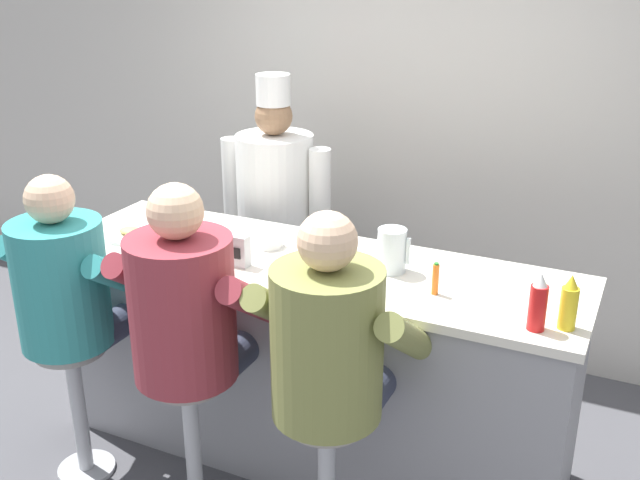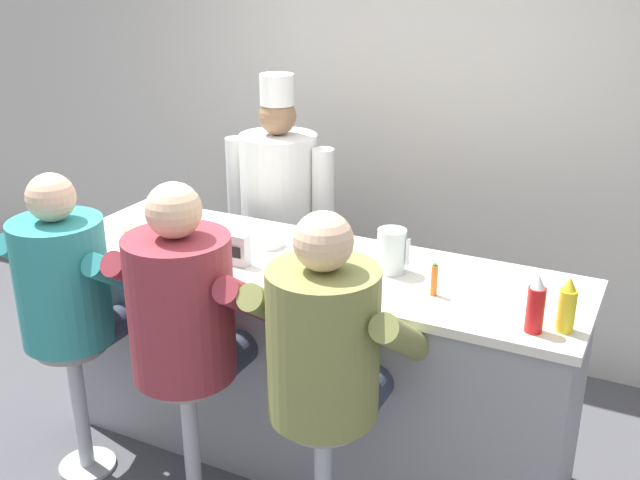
% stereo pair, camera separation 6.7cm
% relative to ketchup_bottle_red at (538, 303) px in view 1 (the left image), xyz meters
% --- Properties ---
extents(wall_back, '(10.00, 0.06, 2.70)m').
position_rel_ketchup_bottle_red_xyz_m(wall_back, '(-1.06, 1.62, 0.19)').
color(wall_back, beige).
rests_on(wall_back, ground_plane).
extents(diner_counter, '(2.51, 0.73, 1.05)m').
position_rel_ketchup_bottle_red_xyz_m(diner_counter, '(-1.06, 0.25, -0.63)').
color(diner_counter, gray).
rests_on(diner_counter, ground_plane).
extents(ketchup_bottle_red, '(0.07, 0.07, 0.23)m').
position_rel_ketchup_bottle_red_xyz_m(ketchup_bottle_red, '(0.00, 0.00, 0.00)').
color(ketchup_bottle_red, red).
rests_on(ketchup_bottle_red, diner_counter).
extents(mustard_bottle_yellow, '(0.07, 0.07, 0.22)m').
position_rel_ketchup_bottle_red_xyz_m(mustard_bottle_yellow, '(0.10, 0.06, -0.01)').
color(mustard_bottle_yellow, yellow).
rests_on(mustard_bottle_yellow, diner_counter).
extents(hot_sauce_bottle_orange, '(0.03, 0.03, 0.14)m').
position_rel_ketchup_bottle_red_xyz_m(hot_sauce_bottle_orange, '(-0.43, 0.13, -0.04)').
color(hot_sauce_bottle_orange, orange).
rests_on(hot_sauce_bottle_orange, diner_counter).
extents(water_pitcher_clear, '(0.15, 0.13, 0.20)m').
position_rel_ketchup_bottle_red_xyz_m(water_pitcher_clear, '(-0.68, 0.28, -0.01)').
color(water_pitcher_clear, silver).
rests_on(water_pitcher_clear, diner_counter).
extents(breakfast_plate, '(0.26, 0.26, 0.05)m').
position_rel_ketchup_bottle_red_xyz_m(breakfast_plate, '(-1.99, 0.12, -0.09)').
color(breakfast_plate, white).
rests_on(breakfast_plate, diner_counter).
extents(cereal_bowl, '(0.13, 0.13, 0.05)m').
position_rel_ketchup_bottle_red_xyz_m(cereal_bowl, '(-1.31, 0.30, -0.09)').
color(cereal_bowl, white).
rests_on(cereal_bowl, diner_counter).
extents(coffee_mug_tan, '(0.14, 0.09, 0.09)m').
position_rel_ketchup_bottle_red_xyz_m(coffee_mug_tan, '(-1.65, 0.00, -0.06)').
color(coffee_mug_tan, beige).
rests_on(coffee_mug_tan, diner_counter).
extents(napkin_dispenser_chrome, '(0.11, 0.06, 0.15)m').
position_rel_ketchup_bottle_red_xyz_m(napkin_dispenser_chrome, '(-1.33, 0.04, -0.04)').
color(napkin_dispenser_chrome, silver).
rests_on(napkin_dispenser_chrome, diner_counter).
extents(diner_seated_teal, '(0.62, 0.61, 1.51)m').
position_rel_ketchup_bottle_red_xyz_m(diner_seated_teal, '(-1.98, -0.35, -0.20)').
color(diner_seated_teal, '#B2B5BA').
rests_on(diner_seated_teal, ground_plane).
extents(diner_seated_maroon, '(0.66, 0.65, 1.55)m').
position_rel_ketchup_bottle_red_xyz_m(diner_seated_maroon, '(-1.34, -0.35, -0.18)').
color(diner_seated_maroon, '#B2B5BA').
rests_on(diner_seated_maroon, ground_plane).
extents(diner_seated_olive, '(0.65, 0.64, 1.54)m').
position_rel_ketchup_bottle_red_xyz_m(diner_seated_olive, '(-0.69, -0.35, -0.18)').
color(diner_seated_olive, '#B2B5BA').
rests_on(diner_seated_olive, ground_plane).
extents(cook_in_whites_near, '(0.68, 0.44, 1.75)m').
position_rel_ketchup_bottle_red_xyz_m(cook_in_whites_near, '(-1.64, 0.97, -0.19)').
color(cook_in_whites_near, '#232328').
rests_on(cook_in_whites_near, ground_plane).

